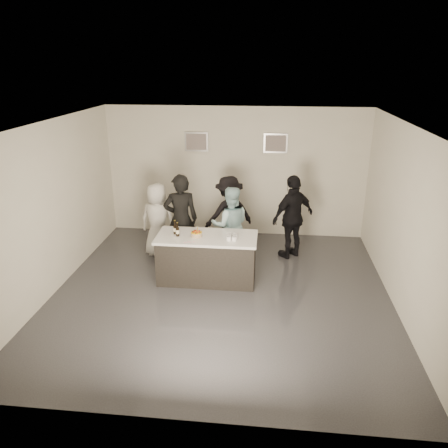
# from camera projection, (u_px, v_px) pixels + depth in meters

# --- Properties ---
(floor) EXTENTS (6.00, 6.00, 0.00)m
(floor) POSITION_uv_depth(u_px,v_px,m) (221.00, 293.00, 7.88)
(floor) COLOR #3D3D42
(floor) RESTS_ON ground
(ceiling) EXTENTS (6.00, 6.00, 0.00)m
(ceiling) POSITION_uv_depth(u_px,v_px,m) (221.00, 125.00, 6.83)
(ceiling) COLOR white
(wall_back) EXTENTS (6.00, 0.04, 3.00)m
(wall_back) POSITION_uv_depth(u_px,v_px,m) (236.00, 172.00, 10.15)
(wall_back) COLOR silver
(wall_back) RESTS_ON ground
(wall_front) EXTENTS (6.00, 0.04, 3.00)m
(wall_front) POSITION_uv_depth(u_px,v_px,m) (188.00, 310.00, 4.56)
(wall_front) COLOR silver
(wall_front) RESTS_ON ground
(wall_left) EXTENTS (0.04, 6.00, 3.00)m
(wall_left) POSITION_uv_depth(u_px,v_px,m) (51.00, 209.00, 7.66)
(wall_left) COLOR silver
(wall_left) RESTS_ON ground
(wall_right) EXTENTS (0.04, 6.00, 3.00)m
(wall_right) POSITION_uv_depth(u_px,v_px,m) (405.00, 222.00, 7.05)
(wall_right) COLOR silver
(wall_right) RESTS_ON ground
(picture_left) EXTENTS (0.54, 0.04, 0.44)m
(picture_left) POSITION_uv_depth(u_px,v_px,m) (196.00, 142.00, 9.96)
(picture_left) COLOR #B2B2B7
(picture_left) RESTS_ON wall_back
(picture_right) EXTENTS (0.54, 0.04, 0.44)m
(picture_right) POSITION_uv_depth(u_px,v_px,m) (276.00, 143.00, 9.78)
(picture_right) COLOR #B2B2B7
(picture_right) RESTS_ON wall_back
(bar_counter) EXTENTS (1.86, 0.86, 0.90)m
(bar_counter) POSITION_uv_depth(u_px,v_px,m) (207.00, 258.00, 8.22)
(bar_counter) COLOR white
(bar_counter) RESTS_ON ground
(cake) EXTENTS (0.20, 0.20, 0.08)m
(cake) POSITION_uv_depth(u_px,v_px,m) (196.00, 235.00, 8.03)
(cake) COLOR yellow
(cake) RESTS_ON bar_counter
(beer_bottle_a) EXTENTS (0.07, 0.07, 0.26)m
(beer_bottle_a) POSITION_uv_depth(u_px,v_px,m) (175.00, 227.00, 8.12)
(beer_bottle_a) COLOR black
(beer_bottle_a) RESTS_ON bar_counter
(beer_bottle_b) EXTENTS (0.07, 0.07, 0.26)m
(beer_bottle_b) POSITION_uv_depth(u_px,v_px,m) (177.00, 229.00, 8.02)
(beer_bottle_b) COLOR black
(beer_bottle_b) RESTS_ON bar_counter
(tumbler_cluster) EXTENTS (0.19, 0.30, 0.08)m
(tumbler_cluster) POSITION_uv_depth(u_px,v_px,m) (232.00, 236.00, 7.94)
(tumbler_cluster) COLOR orange
(tumbler_cluster) RESTS_ON bar_counter
(candles) EXTENTS (0.24, 0.08, 0.01)m
(candles) POSITION_uv_depth(u_px,v_px,m) (190.00, 242.00, 7.77)
(candles) COLOR pink
(candles) RESTS_ON bar_counter
(person_main_black) EXTENTS (0.78, 0.61, 1.88)m
(person_main_black) POSITION_uv_depth(u_px,v_px,m) (181.00, 220.00, 8.78)
(person_main_black) COLOR black
(person_main_black) RESTS_ON ground
(person_main_blue) EXTENTS (0.87, 0.73, 1.61)m
(person_main_blue) POSITION_uv_depth(u_px,v_px,m) (230.00, 225.00, 8.85)
(person_main_blue) COLOR #A8D5DC
(person_main_blue) RESTS_ON ground
(person_guest_left) EXTENTS (0.84, 0.61, 1.58)m
(person_guest_left) POSITION_uv_depth(u_px,v_px,m) (158.00, 220.00, 9.18)
(person_guest_left) COLOR silver
(person_guest_left) RESTS_ON ground
(person_guest_right) EXTENTS (1.08, 1.00, 1.78)m
(person_guest_right) POSITION_uv_depth(u_px,v_px,m) (293.00, 217.00, 9.07)
(person_guest_right) COLOR black
(person_guest_right) RESTS_ON ground
(person_guest_back) EXTENTS (1.24, 1.05, 1.67)m
(person_guest_back) POSITION_uv_depth(u_px,v_px,m) (229.00, 214.00, 9.40)
(person_guest_back) COLOR black
(person_guest_back) RESTS_ON ground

